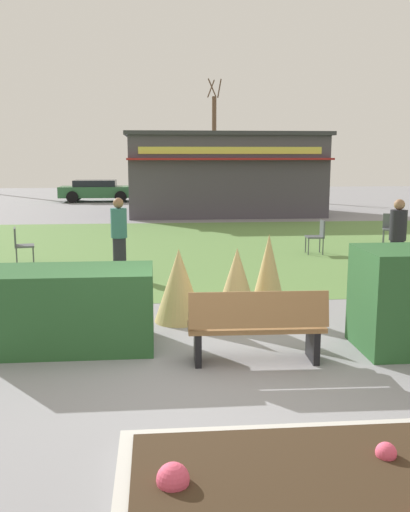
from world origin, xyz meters
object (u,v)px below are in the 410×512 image
object	(u,v)px
park_bench	(257,326)
cafe_chair_center	(20,243)
tree_left_bg	(214,144)
cafe_chair_west	(391,226)
person_strolling	(119,237)
food_kiosk	(224,174)
cafe_chair_east	(318,234)
person_standing	(397,240)
parked_car_center_slot	(196,190)
parked_car_west_slot	(97,190)

from	to	relation	value
park_bench	cafe_chair_center	xyz separation A→B (m)	(-4.41, 6.90, 0.05)
tree_left_bg	cafe_chair_west	bearing A→B (deg)	-81.78
park_bench	person_strolling	bearing A→B (deg)	110.57
park_bench	food_kiosk	world-z (taller)	food_kiosk
food_kiosk	person_strolling	distance (m)	13.78
park_bench	cafe_chair_center	world-z (taller)	park_bench
cafe_chair_east	person_strolling	size ratio (longest dim) A/B	0.53
person_standing	tree_left_bg	distance (m)	25.60
park_bench	parked_car_center_slot	size ratio (longest dim) A/B	0.40
park_bench	person_standing	xyz separation A→B (m)	(3.70, 4.41, 0.38)
food_kiosk	parked_car_center_slot	xyz separation A→B (m)	(-0.71, 7.21, -1.13)
park_bench	parked_car_west_slot	distance (m)	26.10
person_strolling	person_standing	size ratio (longest dim) A/B	1.00
food_kiosk	cafe_chair_east	world-z (taller)	food_kiosk
parked_car_center_slot	cafe_chair_center	bearing A→B (deg)	-106.38
food_kiosk	cafe_chair_center	distance (m)	13.25
tree_left_bg	food_kiosk	bearing A→B (deg)	-93.87
cafe_chair_east	cafe_chair_center	bearing A→B (deg)	-173.34
cafe_chair_east	tree_left_bg	size ratio (longest dim) A/B	0.12
cafe_chair_east	parked_car_center_slot	distance (m)	18.06
person_standing	food_kiosk	bearing A→B (deg)	137.89
park_bench	parked_car_west_slot	xyz separation A→B (m)	(-4.41, 25.73, 0.16)
park_bench	tree_left_bg	world-z (taller)	tree_left_bg
person_standing	parked_car_center_slot	world-z (taller)	person_standing
park_bench	cafe_chair_east	size ratio (longest dim) A/B	1.93
food_kiosk	cafe_chair_center	world-z (taller)	food_kiosk
person_standing	parked_car_west_slot	size ratio (longest dim) A/B	0.40
park_bench	person_strolling	xyz separation A→B (m)	(-1.99, 5.30, 0.38)
person_strolling	tree_left_bg	bearing A→B (deg)	53.96
cafe_chair_west	person_standing	bearing A→B (deg)	-111.70
cafe_chair_west	cafe_chair_center	xyz separation A→B (m)	(-10.00, -2.26, 0.00)
cafe_chair_center	tree_left_bg	xyz separation A→B (m)	(7.01, 22.98, 2.73)
cafe_chair_center	parked_car_west_slot	world-z (taller)	parked_car_west_slot
person_standing	cafe_chair_west	bearing A→B (deg)	108.65
cafe_chair_west	tree_left_bg	size ratio (longest dim) A/B	0.12
person_strolling	parked_car_west_slot	xyz separation A→B (m)	(-2.42, 20.42, -0.22)
food_kiosk	tree_left_bg	size ratio (longest dim) A/B	1.17
parked_car_west_slot	parked_car_center_slot	size ratio (longest dim) A/B	0.98
person_strolling	cafe_chair_west	bearing A→B (deg)	1.51
cafe_chair_west	tree_left_bg	distance (m)	21.10
parked_car_center_slot	cafe_chair_west	bearing A→B (deg)	-74.91
food_kiosk	cafe_chair_east	xyz separation A→B (m)	(1.19, -10.75, -1.24)
cafe_chair_center	tree_left_bg	bearing A→B (deg)	73.03
park_bench	person_strolling	size ratio (longest dim) A/B	1.01
cafe_chair_east	cafe_chair_center	size ratio (longest dim) A/B	1.00
park_bench	cafe_chair_west	size ratio (longest dim) A/B	1.93
person_standing	parked_car_center_slot	distance (m)	21.48
person_standing	parked_car_center_slot	size ratio (longest dim) A/B	0.39
person_strolling	park_bench	bearing A→B (deg)	-94.87
food_kiosk	cafe_chair_center	size ratio (longest dim) A/B	9.52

